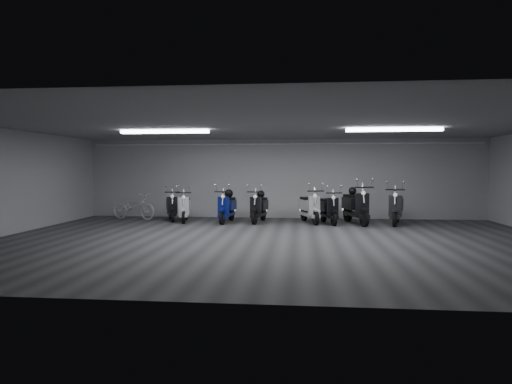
# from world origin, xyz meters

# --- Properties ---
(floor) EXTENTS (14.00, 10.00, 0.01)m
(floor) POSITION_xyz_m (0.00, 0.00, -0.01)
(floor) COLOR #333335
(floor) RESTS_ON ground
(ceiling) EXTENTS (14.00, 10.00, 0.01)m
(ceiling) POSITION_xyz_m (0.00, 0.00, 2.80)
(ceiling) COLOR gray
(ceiling) RESTS_ON ground
(back_wall) EXTENTS (14.00, 0.01, 2.80)m
(back_wall) POSITION_xyz_m (0.00, 5.00, 1.40)
(back_wall) COLOR #A5A5A7
(back_wall) RESTS_ON ground
(front_wall) EXTENTS (14.00, 0.01, 2.80)m
(front_wall) POSITION_xyz_m (0.00, -5.00, 1.40)
(front_wall) COLOR #A5A5A7
(front_wall) RESTS_ON ground
(left_wall) EXTENTS (0.01, 10.00, 2.80)m
(left_wall) POSITION_xyz_m (-7.00, 0.00, 1.40)
(left_wall) COLOR #A5A5A7
(left_wall) RESTS_ON ground
(fluor_strip_left) EXTENTS (2.40, 0.18, 0.08)m
(fluor_strip_left) POSITION_xyz_m (-3.00, 1.00, 2.74)
(fluor_strip_left) COLOR white
(fluor_strip_left) RESTS_ON ceiling
(fluor_strip_right) EXTENTS (2.40, 0.18, 0.08)m
(fluor_strip_right) POSITION_xyz_m (3.00, 1.00, 2.74)
(fluor_strip_right) COLOR white
(fluor_strip_right) RESTS_ON ceiling
(conduit) EXTENTS (13.60, 0.05, 0.05)m
(conduit) POSITION_xyz_m (0.00, 4.92, 2.62)
(conduit) COLOR white
(conduit) RESTS_ON back_wall
(scooter_0) EXTENTS (1.07, 1.74, 1.23)m
(scooter_0) POSITION_xyz_m (-3.69, 3.86, 0.61)
(scooter_0) COLOR black
(scooter_0) RESTS_ON floor
(scooter_2) EXTENTS (0.85, 1.72, 1.23)m
(scooter_2) POSITION_xyz_m (-3.15, 3.54, 0.61)
(scooter_2) COLOR silver
(scooter_2) RESTS_ON floor
(scooter_4) EXTENTS (0.73, 1.77, 1.28)m
(scooter_4) POSITION_xyz_m (-1.72, 3.44, 0.64)
(scooter_4) COLOR navy
(scooter_4) RESTS_ON floor
(scooter_5) EXTENTS (0.83, 1.78, 1.27)m
(scooter_5) POSITION_xyz_m (-0.69, 3.56, 0.64)
(scooter_5) COLOR black
(scooter_5) RESTS_ON floor
(scooter_6) EXTENTS (1.08, 1.86, 1.32)m
(scooter_6) POSITION_xyz_m (0.94, 3.59, 0.66)
(scooter_6) COLOR #BCBCC0
(scooter_6) RESTS_ON floor
(scooter_7) EXTENTS (0.93, 1.77, 1.25)m
(scooter_7) POSITION_xyz_m (1.54, 3.46, 0.63)
(scooter_7) COLOR black
(scooter_7) RESTS_ON floor
(scooter_8) EXTENTS (1.17, 2.09, 1.48)m
(scooter_8) POSITION_xyz_m (2.38, 3.45, 0.74)
(scooter_8) COLOR black
(scooter_8) RESTS_ON floor
(scooter_9) EXTENTS (1.11, 1.97, 1.39)m
(scooter_9) POSITION_xyz_m (3.63, 3.47, 0.70)
(scooter_9) COLOR black
(scooter_9) RESTS_ON floor
(bicycle) EXTENTS (1.81, 1.07, 1.11)m
(bicycle) POSITION_xyz_m (-5.08, 4.03, 0.55)
(bicycle) COLOR silver
(bicycle) RESTS_ON floor
(helmet_0) EXTENTS (0.28, 0.28, 0.28)m
(helmet_0) POSITION_xyz_m (-1.70, 3.67, 0.93)
(helmet_0) COLOR black
(helmet_0) RESTS_ON scooter_4
(helmet_1) EXTENTS (0.25, 0.25, 0.25)m
(helmet_1) POSITION_xyz_m (2.31, 3.71, 1.04)
(helmet_1) COLOR black
(helmet_1) RESTS_ON scooter_8
(helmet_2) EXTENTS (0.25, 0.25, 0.25)m
(helmet_2) POSITION_xyz_m (-0.65, 3.79, 0.91)
(helmet_2) COLOR black
(helmet_2) RESTS_ON scooter_5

